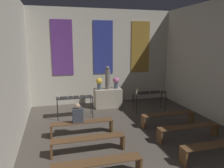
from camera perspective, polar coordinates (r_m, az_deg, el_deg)
The scene contains 15 objects.
wall_back at distance 11.48m, azimuth -2.41°, elevation 7.25°, with size 7.60×0.16×4.83m.
wall_left at distance 6.67m, azimuth -25.35°, elevation 3.14°, with size 0.12×9.41×4.83m.
altar at distance 10.84m, azimuth -1.13°, elevation -3.62°, with size 1.32×0.69×0.91m.
statue at distance 10.63m, azimuth -1.15°, elevation 1.48°, with size 0.24×0.24×1.12m.
flower_vase_left at distance 10.57m, azimuth -3.39°, elevation 0.38°, with size 0.31×0.31×0.56m.
flower_vase_right at distance 10.78m, azimuth 1.06°, elevation 0.61°, with size 0.31×0.31×0.56m.
candle_rack_left at distance 9.40m, azimuth -9.75°, elevation -4.04°, with size 1.51×0.50×1.08m.
candle_rack_right at distance 10.31m, azimuth 9.78°, elevation -2.69°, with size 1.51×0.50×1.07m.
pew_second_left at distance 5.47m, azimuth -3.82°, elevation -20.56°, with size 2.15×0.36×0.47m.
pew_second_right at distance 6.87m, azimuth 25.73°, elevation -14.76°, with size 2.15×0.36×0.47m.
pew_third_left at distance 6.61m, azimuth -6.20°, elevation -14.69°, with size 2.15×0.36×0.47m.
pew_third_right at distance 7.81m, azimuth 19.31°, elevation -11.11°, with size 2.15×0.36×0.47m.
pew_back_left at distance 7.81m, azimuth -7.79°, elevation -10.56°, with size 2.15×0.36×0.47m.
pew_back_right at distance 8.85m, azimuth 14.45°, elevation -8.18°, with size 2.15×0.36×0.47m.
person_seated at distance 7.65m, azimuth -8.94°, elevation -7.78°, with size 0.36×0.24×0.68m.
Camera 1 is at (-2.58, -1.94, 3.22)m, focal length 35.00 mm.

